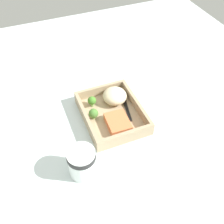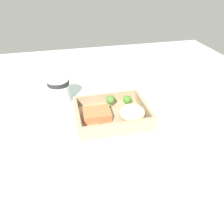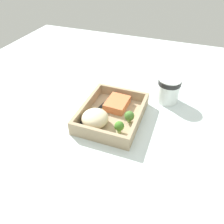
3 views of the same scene
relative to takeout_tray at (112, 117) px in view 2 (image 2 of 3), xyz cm
name	(u,v)px [view 2 (image 2 of 3)]	position (x,y,z in cm)	size (l,w,h in cm)	color
ground_plane	(112,120)	(0.00, 0.00, -1.60)	(160.00, 160.00, 2.00)	silver
takeout_tray	(112,117)	(0.00, 0.00, 0.00)	(25.18, 20.10, 1.20)	tan
tray_rim	(112,111)	(0.00, 0.00, 2.48)	(25.18, 20.10, 3.76)	tan
salmon_fillet	(97,114)	(-5.34, 0.42, 1.99)	(9.33, 7.35, 2.78)	#DB7242
mashed_potatoes	(132,113)	(6.21, -3.59, 3.19)	(8.95, 8.79, 5.19)	beige
broccoli_floret_1	(111,100)	(0.99, 6.50, 2.93)	(3.33, 3.33, 4.10)	#7F9E56
broccoli_floret_2	(127,100)	(7.01, 5.01, 3.08)	(3.12, 3.12, 4.17)	#7CA55A
fork	(127,125)	(3.47, -6.63, 0.82)	(15.81, 4.80, 0.44)	black
paper_cup	(59,89)	(-17.23, 16.23, 4.75)	(8.40, 8.40, 9.58)	white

